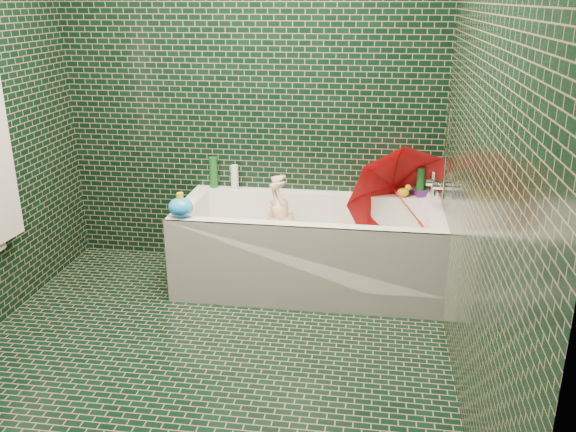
# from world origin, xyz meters

# --- Properties ---
(floor) EXTENTS (2.80, 2.80, 0.00)m
(floor) POSITION_xyz_m (0.00, 0.00, 0.00)
(floor) COLOR black
(floor) RESTS_ON ground
(wall_back) EXTENTS (2.80, 0.00, 2.80)m
(wall_back) POSITION_xyz_m (0.00, 1.40, 1.25)
(wall_back) COLOR black
(wall_back) RESTS_ON floor
(wall_front) EXTENTS (2.80, 0.00, 2.80)m
(wall_front) POSITION_xyz_m (0.00, -1.40, 1.25)
(wall_front) COLOR black
(wall_front) RESTS_ON floor
(wall_right) EXTENTS (0.00, 2.80, 2.80)m
(wall_right) POSITION_xyz_m (1.30, 0.00, 1.25)
(wall_right) COLOR black
(wall_right) RESTS_ON floor
(bathtub) EXTENTS (1.70, 0.75, 0.55)m
(bathtub) POSITION_xyz_m (0.45, 1.01, 0.21)
(bathtub) COLOR white
(bathtub) RESTS_ON floor
(bath_mat) EXTENTS (1.35, 0.47, 0.01)m
(bath_mat) POSITION_xyz_m (0.45, 1.02, 0.16)
(bath_mat) COLOR green
(bath_mat) RESTS_ON bathtub
(water) EXTENTS (1.48, 0.53, 0.00)m
(water) POSITION_xyz_m (0.45, 1.02, 0.30)
(water) COLOR silver
(water) RESTS_ON bathtub
(faucet) EXTENTS (0.18, 0.19, 0.55)m
(faucet) POSITION_xyz_m (1.26, 1.02, 0.77)
(faucet) COLOR silver
(faucet) RESTS_ON wall_right
(child) EXTENTS (0.90, 0.37, 0.36)m
(child) POSITION_xyz_m (0.32, 1.00, 0.31)
(child) COLOR tan
(child) RESTS_ON bathtub
(umbrella) EXTENTS (1.06, 0.98, 0.95)m
(umbrella) POSITION_xyz_m (1.07, 1.12, 0.55)
(umbrella) COLOR red
(umbrella) RESTS_ON bathtub
(soap_bottle_a) EXTENTS (0.11, 0.11, 0.27)m
(soap_bottle_a) POSITION_xyz_m (1.25, 1.35, 0.55)
(soap_bottle_a) COLOR white
(soap_bottle_a) RESTS_ON bathtub
(soap_bottle_b) EXTENTS (0.12, 0.12, 0.20)m
(soap_bottle_b) POSITION_xyz_m (1.19, 1.34, 0.55)
(soap_bottle_b) COLOR #55207B
(soap_bottle_b) RESTS_ON bathtub
(soap_bottle_c) EXTENTS (0.14, 0.14, 0.15)m
(soap_bottle_c) POSITION_xyz_m (1.20, 1.37, 0.55)
(soap_bottle_c) COLOR #164E1E
(soap_bottle_c) RESTS_ON bathtub
(bottle_right_tall) EXTENTS (0.07, 0.07, 0.20)m
(bottle_right_tall) POSITION_xyz_m (1.16, 1.36, 0.65)
(bottle_right_tall) COLOR #164E1E
(bottle_right_tall) RESTS_ON bathtub
(bottle_right_pump) EXTENTS (0.06, 0.06, 0.20)m
(bottle_right_pump) POSITION_xyz_m (1.25, 1.36, 0.65)
(bottle_right_pump) COLOR silver
(bottle_right_pump) RESTS_ON bathtub
(bottle_left_tall) EXTENTS (0.07, 0.07, 0.22)m
(bottle_left_tall) POSITION_xyz_m (-0.27, 1.36, 0.66)
(bottle_left_tall) COLOR #164E1E
(bottle_left_tall) RESTS_ON bathtub
(bottle_left_short) EXTENTS (0.06, 0.06, 0.17)m
(bottle_left_short) POSITION_xyz_m (-0.11, 1.34, 0.64)
(bottle_left_short) COLOR white
(bottle_left_short) RESTS_ON bathtub
(rubber_duck) EXTENTS (0.10, 0.07, 0.09)m
(rubber_duck) POSITION_xyz_m (1.06, 1.33, 0.59)
(rubber_duck) COLOR yellow
(rubber_duck) RESTS_ON bathtub
(bath_toy) EXTENTS (0.17, 0.14, 0.15)m
(bath_toy) POSITION_xyz_m (-0.31, 0.72, 0.62)
(bath_toy) COLOR #1A8BEB
(bath_toy) RESTS_ON bathtub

